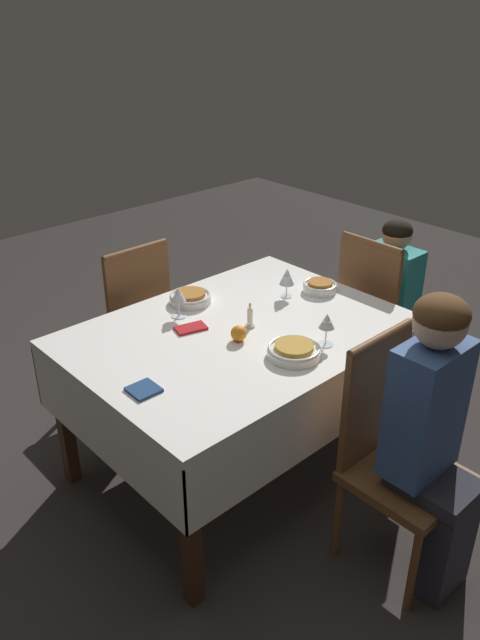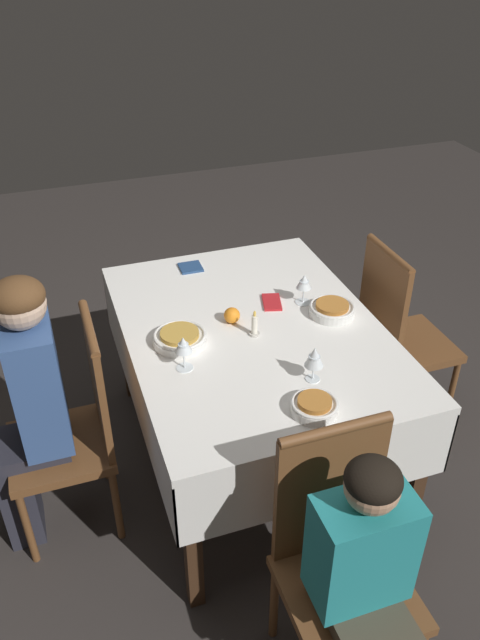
# 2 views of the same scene
# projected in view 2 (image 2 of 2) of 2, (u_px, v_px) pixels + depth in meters

# --- Properties ---
(ground_plane) EXTENTS (8.00, 8.00, 0.00)m
(ground_plane) POSITION_uv_depth(u_px,v_px,m) (251.00, 454.00, 3.14)
(ground_plane) COLOR #332D2B
(dining_table) EXTENTS (1.48, 1.09, 0.78)m
(dining_table) POSITION_uv_depth(u_px,v_px,m) (252.00, 344.00, 2.76)
(dining_table) COLOR white
(dining_table) RESTS_ON ground_plane
(chair_south) EXTENTS (0.41, 0.42, 1.00)m
(chair_south) POSITION_uv_depth(u_px,v_px,m) (76.00, 424.00, 2.56)
(chair_south) COLOR brown
(chair_south) RESTS_ON ground_plane
(chair_east) EXTENTS (0.42, 0.41, 1.00)m
(chair_east) POSITION_uv_depth(u_px,v_px,m) (340.00, 553.00, 2.04)
(chair_east) COLOR brown
(chair_east) RESTS_ON ground_plane
(chair_north) EXTENTS (0.41, 0.42, 1.00)m
(chair_north) POSITION_uv_depth(u_px,v_px,m) (398.00, 331.00, 3.12)
(chair_north) COLOR brown
(chair_north) RESTS_ON ground_plane
(person_adult_denim) EXTENTS (0.30, 0.34, 1.24)m
(person_adult_denim) POSITION_uv_depth(u_px,v_px,m) (29.00, 402.00, 2.42)
(person_adult_denim) COLOR #282833
(person_adult_denim) RESTS_ON ground_plane
(person_child_teal) EXTENTS (0.33, 0.30, 1.06)m
(person_child_teal) POSITION_uv_depth(u_px,v_px,m) (367.00, 590.00, 1.88)
(person_child_teal) COLOR #4C4233
(person_child_teal) RESTS_ON ground_plane
(bowl_south) EXTENTS (0.23, 0.23, 0.06)m
(bowl_south) POSITION_uv_depth(u_px,v_px,m) (180.00, 338.00, 2.60)
(bowl_south) COLOR white
(bowl_south) RESTS_ON dining_table
(wine_glass_south) EXTENTS (0.07, 0.07, 0.15)m
(wine_glass_south) POSITION_uv_depth(u_px,v_px,m) (183.00, 346.00, 2.41)
(wine_glass_south) COLOR white
(wine_glass_south) RESTS_ON dining_table
(bowl_east) EXTENTS (0.17, 0.17, 0.06)m
(bowl_east) POSITION_uv_depth(u_px,v_px,m) (314.00, 406.00, 2.24)
(bowl_east) COLOR white
(bowl_east) RESTS_ON dining_table
(wine_glass_east) EXTENTS (0.07, 0.07, 0.15)m
(wine_glass_east) POSITION_uv_depth(u_px,v_px,m) (314.00, 358.00, 2.35)
(wine_glass_east) COLOR white
(wine_glass_east) RESTS_ON dining_table
(bowl_north) EXTENTS (0.21, 0.21, 0.06)m
(bowl_north) POSITION_uv_depth(u_px,v_px,m) (332.00, 309.00, 2.78)
(bowl_north) COLOR white
(bowl_north) RESTS_ON dining_table
(wine_glass_north) EXTENTS (0.07, 0.07, 0.15)m
(wine_glass_north) POSITION_uv_depth(u_px,v_px,m) (304.00, 283.00, 2.82)
(wine_glass_north) COLOR white
(wine_glass_north) RESTS_ON dining_table
(candle_centerpiece) EXTENTS (0.05, 0.05, 0.12)m
(candle_centerpiece) POSITION_uv_depth(u_px,v_px,m) (254.00, 326.00, 2.64)
(candle_centerpiece) COLOR beige
(candle_centerpiece) RESTS_ON dining_table
(orange_fruit) EXTENTS (0.07, 0.07, 0.07)m
(orange_fruit) POSITION_uv_depth(u_px,v_px,m) (232.00, 315.00, 2.72)
(orange_fruit) COLOR orange
(orange_fruit) RESTS_ON dining_table
(napkin_red_folded) EXTENTS (0.11, 0.11, 0.01)m
(napkin_red_folded) POSITION_uv_depth(u_px,v_px,m) (191.00, 267.00, 3.15)
(napkin_red_folded) COLOR navy
(napkin_red_folded) RESTS_ON dining_table
(napkin_spare_side) EXTENTS (0.16, 0.12, 0.01)m
(napkin_spare_side) POSITION_uv_depth(u_px,v_px,m) (272.00, 302.00, 2.87)
(napkin_spare_side) COLOR red
(napkin_spare_side) RESTS_ON dining_table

